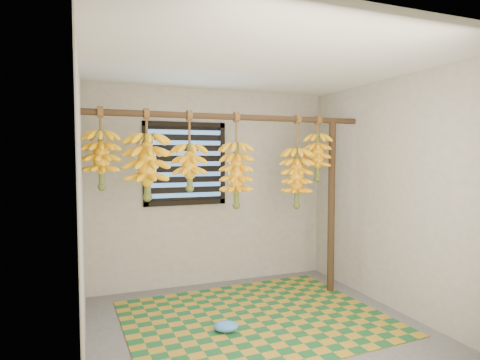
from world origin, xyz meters
name	(u,v)px	position (x,y,z in m)	size (l,w,h in m)	color
floor	(262,332)	(0.00, 0.00, -0.01)	(3.00, 3.00, 0.01)	#515151
ceiling	(263,63)	(0.00, 0.00, 2.40)	(3.00, 3.00, 0.01)	silver
wall_back	(212,188)	(0.00, 1.50, 1.20)	(3.00, 0.01, 2.40)	gray
wall_left	(81,208)	(-1.50, 0.00, 1.20)	(0.01, 3.00, 2.40)	gray
wall_right	(396,194)	(1.50, 0.00, 1.20)	(0.01, 3.00, 2.40)	gray
window	(185,164)	(-0.35, 1.48, 1.50)	(1.00, 0.04, 1.00)	black
hanging_pole	(235,117)	(0.00, 0.70, 2.00)	(0.06, 0.06, 3.00)	#3E2D1A
support_post	(331,207)	(1.20, 0.70, 1.00)	(0.08, 0.08, 2.00)	#3E2D1A
woven_mat	(255,318)	(0.06, 0.28, 0.01)	(2.46, 1.97, 0.01)	#185326
plastic_bag	(226,326)	(-0.31, 0.09, 0.06)	(0.23, 0.17, 0.09)	#3780CF
banana_bunch_a	(101,160)	(-1.33, 0.70, 1.56)	(0.34, 0.34, 0.76)	brown
banana_bunch_b	(147,166)	(-0.91, 0.70, 1.49)	(0.42, 0.42, 0.87)	brown
banana_bunch_c	(190,167)	(-0.49, 0.70, 1.48)	(0.34, 0.34, 0.80)	brown
banana_bunch_d	(236,175)	(0.02, 0.70, 1.40)	(0.34, 0.34, 1.00)	brown
banana_bunch_e	(297,178)	(0.74, 0.70, 1.35)	(0.35, 0.35, 1.03)	brown
banana_bunch_f	(317,157)	(1.00, 0.70, 1.58)	(0.29, 0.29, 0.74)	brown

